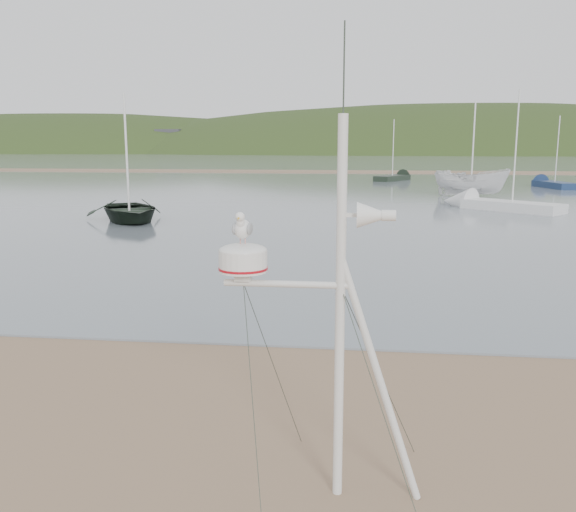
# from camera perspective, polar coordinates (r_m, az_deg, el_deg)

# --- Properties ---
(ground) EXTENTS (560.00, 560.00, 0.00)m
(ground) POSITION_cam_1_polar(r_m,az_deg,el_deg) (7.81, -13.80, -17.58)
(ground) COLOR brown
(ground) RESTS_ON ground
(water) EXTENTS (560.00, 256.00, 0.04)m
(water) POSITION_cam_1_polar(r_m,az_deg,el_deg) (138.48, 5.88, 9.02)
(water) COLOR slate
(water) RESTS_ON ground
(sandbar) EXTENTS (560.00, 7.00, 0.07)m
(sandbar) POSITION_cam_1_polar(r_m,az_deg,el_deg) (76.54, 4.99, 7.87)
(sandbar) COLOR brown
(sandbar) RESTS_ON water
(hill_ridge) EXTENTS (620.00, 180.00, 80.00)m
(hill_ridge) POSITION_cam_1_polar(r_m,az_deg,el_deg) (243.06, 10.64, 4.89)
(hill_ridge) COLOR #223314
(hill_ridge) RESTS_ON ground
(far_cottages) EXTENTS (294.40, 6.30, 8.00)m
(far_cottages) POSITION_cam_1_polar(r_m,az_deg,el_deg) (202.41, 7.12, 10.60)
(far_cottages) COLOR silver
(far_cottages) RESTS_ON ground
(mast_rig) EXTENTS (2.11, 2.25, 4.76)m
(mast_rig) POSITION_cam_1_polar(r_m,az_deg,el_deg) (6.36, 4.22, -12.56)
(mast_rig) COLOR silver
(mast_rig) RESTS_ON ground
(boat_dark) EXTENTS (3.58, 2.67, 4.96)m
(boat_dark) POSITION_cam_1_polar(r_m,az_deg,el_deg) (29.10, -14.81, 8.02)
(boat_dark) COLOR black
(boat_dark) RESTS_ON water
(boat_white) EXTENTS (2.35, 2.32, 4.94)m
(boat_white) POSITION_cam_1_polar(r_m,az_deg,el_deg) (43.07, 16.88, 8.62)
(boat_white) COLOR silver
(boat_white) RESTS_ON water
(sailboat_white_near) EXTENTS (6.31, 5.89, 6.91)m
(sailboat_white_near) POSITION_cam_1_polar(r_m,az_deg,el_deg) (35.71, 17.65, 4.71)
(sailboat_white_near) COLOR silver
(sailboat_white_near) RESTS_ON ground
(sailboat_dark_mid) EXTENTS (4.51, 6.17, 6.26)m
(sailboat_dark_mid) POSITION_cam_1_polar(r_m,az_deg,el_deg) (61.13, 10.43, 7.27)
(sailboat_dark_mid) COLOR black
(sailboat_dark_mid) RESTS_ON ground
(sailboat_blue_far) EXTENTS (2.84, 6.38, 6.19)m
(sailboat_blue_far) POSITION_cam_1_polar(r_m,az_deg,el_deg) (55.17, 22.89, 6.28)
(sailboat_blue_far) COLOR #15284C
(sailboat_blue_far) RESTS_ON ground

